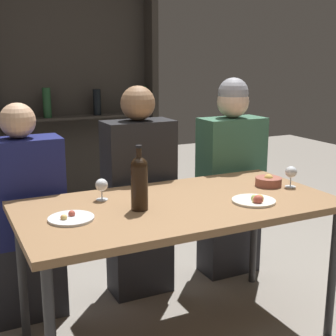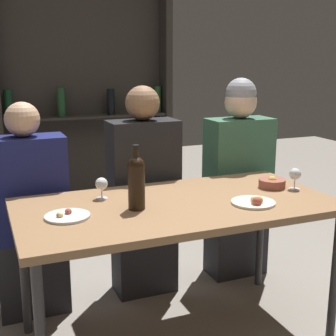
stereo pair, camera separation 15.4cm
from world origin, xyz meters
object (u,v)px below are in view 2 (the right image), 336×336
object	(u,v)px
wine_bottle	(136,180)
seated_person_left	(29,218)
wine_glass_0	(295,175)
snack_bowl	(272,183)
food_plate_0	(67,216)
wine_glass_1	(101,185)
seated_person_center	(144,198)
food_plate_1	(254,202)
seated_person_right	(238,182)

from	to	relation	value
wine_bottle	seated_person_left	world-z (taller)	seated_person_left
wine_glass_0	snack_bowl	xyz separation A→B (m)	(-0.09, 0.07, -0.06)
seated_person_left	wine_glass_0	bearing A→B (deg)	-23.19
wine_bottle	seated_person_left	xyz separation A→B (m)	(-0.44, 0.58, -0.32)
food_plate_0	snack_bowl	size ratio (longest dim) A/B	1.40
wine_glass_1	food_plate_0	distance (m)	0.32
wine_glass_0	seated_person_center	distance (m)	0.91
wine_bottle	wine_glass_0	xyz separation A→B (m)	(0.91, -0.00, -0.06)
food_plate_1	seated_person_left	size ratio (longest dim) A/B	0.18
wine_bottle	wine_glass_0	distance (m)	0.91
wine_glass_1	food_plate_1	bearing A→B (deg)	-29.36
seated_person_center	seated_person_right	bearing A→B (deg)	0.00
food_plate_1	seated_person_center	size ratio (longest dim) A/B	0.17
seated_person_left	seated_person_right	xyz separation A→B (m)	(1.34, 0.00, 0.07)
wine_glass_0	snack_bowl	world-z (taller)	wine_glass_0
seated_person_left	food_plate_0	bearing A→B (deg)	-78.85
food_plate_1	snack_bowl	world-z (taller)	snack_bowl
food_plate_0	seated_person_left	distance (m)	0.62
wine_glass_1	seated_person_right	world-z (taller)	seated_person_right
food_plate_1	snack_bowl	xyz separation A→B (m)	(0.26, 0.22, 0.01)
wine_bottle	wine_glass_1	bearing A→B (deg)	116.35
wine_bottle	seated_person_right	distance (m)	1.09
food_plate_0	seated_person_right	world-z (taller)	seated_person_right
wine_glass_1	food_plate_1	distance (m)	0.77
wine_bottle	seated_person_right	size ratio (longest dim) A/B	0.23
wine_bottle	snack_bowl	xyz separation A→B (m)	(0.81, 0.07, -0.11)
food_plate_0	food_plate_1	bearing A→B (deg)	-9.66
seated_person_left	snack_bowl	bearing A→B (deg)	-21.91
food_plate_0	food_plate_1	xyz separation A→B (m)	(0.89, -0.15, 0.00)
food_plate_0	seated_person_right	distance (m)	1.36
seated_person_center	snack_bowl	bearing A→B (deg)	-41.25
food_plate_0	seated_person_left	bearing A→B (deg)	101.15
wine_glass_0	food_plate_0	xyz separation A→B (m)	(-1.24, 0.00, -0.07)
snack_bowl	seated_person_center	xyz separation A→B (m)	(-0.58, 0.50, -0.16)
food_plate_0	food_plate_1	distance (m)	0.90
wine_glass_0	seated_person_left	xyz separation A→B (m)	(-1.35, 0.58, -0.26)
seated_person_right	seated_person_left	bearing A→B (deg)	-180.00
seated_person_center	seated_person_right	xyz separation A→B (m)	(0.66, 0.00, 0.03)
wine_bottle	wine_glass_0	world-z (taller)	wine_bottle
food_plate_0	wine_glass_0	bearing A→B (deg)	-0.10
wine_glass_1	seated_person_center	size ratio (longest dim) A/B	0.09
food_plate_0	snack_bowl	bearing A→B (deg)	3.59
food_plate_0	food_plate_1	size ratio (longest dim) A/B	0.94
wine_glass_0	seated_person_right	xyz separation A→B (m)	(-0.01, 0.58, -0.19)
wine_glass_0	snack_bowl	size ratio (longest dim) A/B	0.81
snack_bowl	seated_person_right	size ratio (longest dim) A/B	0.11
snack_bowl	seated_person_center	size ratio (longest dim) A/B	0.11
wine_glass_1	wine_glass_0	bearing A→B (deg)	-12.56
wine_bottle	wine_glass_1	size ratio (longest dim) A/B	2.79
food_plate_0	seated_person_right	bearing A→B (deg)	25.15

